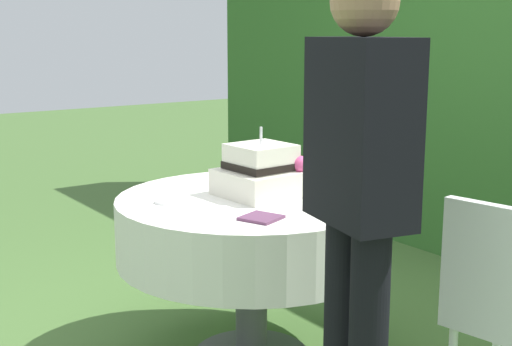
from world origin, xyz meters
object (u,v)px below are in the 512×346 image
Objects in this scene: napkin_stack at (261,218)px; standing_person at (359,196)px; serving_plate_near at (298,178)px; cake_table at (251,229)px; wedding_cake at (262,173)px; serving_plate_far at (168,201)px.

standing_person is (0.55, -0.04, 0.19)m from napkin_stack.
standing_person reaches higher than serving_plate_near.
wedding_cake is at bearing 89.13° from cake_table.
serving_plate_near is 0.07× the size of standing_person.
wedding_cake is at bearing 73.72° from serving_plate_far.
serving_plate_far is 0.07× the size of standing_person.
serving_plate_near is 0.73m from napkin_stack.
napkin_stack is 0.08× the size of standing_person.
serving_plate_far reaches higher than cake_table.
serving_plate_near is 1.00× the size of serving_plate_far.
serving_plate_near is at bearing 149.97° from standing_person.
napkin_stack is 0.59m from standing_person.
wedding_cake is 0.40m from napkin_stack.
serving_plate_near is (-0.16, 0.33, -0.09)m from wedding_cake.
serving_plate_near and serving_plate_far have the same top height.
standing_person is at bearing -16.94° from wedding_cake.
standing_person is (0.87, -0.21, 0.34)m from cake_table.
wedding_cake is at bearing -64.05° from serving_plate_near.
napkin_stack is (0.43, 0.16, -0.00)m from serving_plate_far.
wedding_cake is at bearing 143.95° from napkin_stack.
wedding_cake reaches higher than serving_plate_far.
serving_plate_near is at bearing 112.63° from cake_table.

